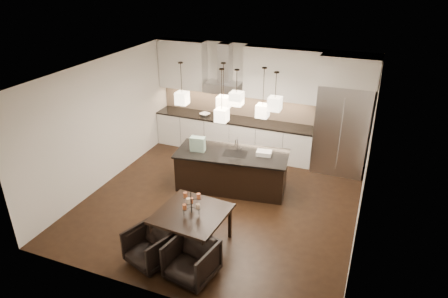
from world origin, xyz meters
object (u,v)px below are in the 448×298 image
at_px(refrigerator, 342,129).
at_px(dining_table, 192,229).
at_px(armchair_left, 150,247).
at_px(island_body, 232,171).
at_px(armchair_right, 191,260).

xyz_separation_m(refrigerator, dining_table, (-2.03, -3.88, -0.73)).
relative_size(dining_table, armchair_left, 1.67).
xyz_separation_m(island_body, armchair_left, (-0.41, -2.80, -0.10)).
bearing_deg(dining_table, armchair_right, -61.09).
bearing_deg(island_body, dining_table, -96.35).
distance_m(armchair_left, armchair_right, 0.80).
bearing_deg(armchair_right, armchair_left, -173.72).
bearing_deg(armchair_right, dining_table, 125.18).
height_order(island_body, armchair_left, island_body).
height_order(refrigerator, armchair_right, refrigerator).
relative_size(island_body, armchair_right, 3.21).
bearing_deg(dining_table, island_body, 95.52).
xyz_separation_m(armchair_left, armchair_right, (0.80, -0.06, 0.02)).
distance_m(dining_table, armchair_left, 0.81).
distance_m(refrigerator, dining_table, 4.44).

